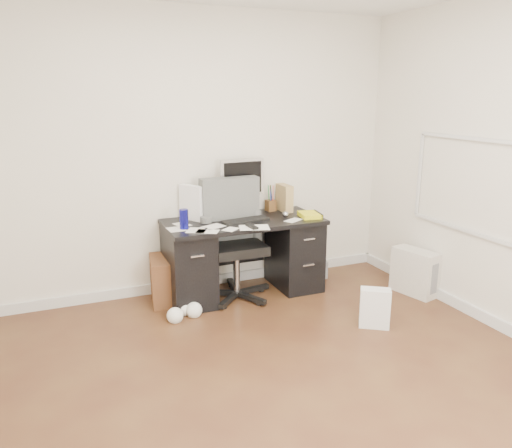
{
  "coord_description": "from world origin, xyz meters",
  "views": [
    {
      "loc": [
        -1.36,
        -2.66,
        1.93
      ],
      "look_at": [
        0.24,
        1.2,
        0.82
      ],
      "focal_mm": 35.0,
      "sensor_mm": 36.0,
      "label": 1
    }
  ],
  "objects_px": {
    "lcd_monitor": "(242,187)",
    "keyboard": "(245,221)",
    "office_chair": "(236,241)",
    "pc_tower": "(415,272)",
    "wicker_basket": "(174,279)",
    "desk": "(244,255)"
  },
  "relations": [
    {
      "from": "lcd_monitor",
      "to": "keyboard",
      "type": "bearing_deg",
      "value": -108.44
    },
    {
      "from": "keyboard",
      "to": "office_chair",
      "type": "distance_m",
      "value": 0.21
    },
    {
      "from": "keyboard",
      "to": "pc_tower",
      "type": "height_order",
      "value": "keyboard"
    },
    {
      "from": "lcd_monitor",
      "to": "keyboard",
      "type": "height_order",
      "value": "lcd_monitor"
    },
    {
      "from": "wicker_basket",
      "to": "pc_tower",
      "type": "bearing_deg",
      "value": -18.22
    },
    {
      "from": "keyboard",
      "to": "wicker_basket",
      "type": "height_order",
      "value": "keyboard"
    },
    {
      "from": "desk",
      "to": "pc_tower",
      "type": "xyz_separation_m",
      "value": [
        1.55,
        -0.65,
        -0.18
      ]
    },
    {
      "from": "desk",
      "to": "pc_tower",
      "type": "distance_m",
      "value": 1.69
    },
    {
      "from": "keyboard",
      "to": "desk",
      "type": "bearing_deg",
      "value": 73.8
    },
    {
      "from": "lcd_monitor",
      "to": "office_chair",
      "type": "height_order",
      "value": "lcd_monitor"
    },
    {
      "from": "wicker_basket",
      "to": "desk",
      "type": "bearing_deg",
      "value": -6.95
    },
    {
      "from": "lcd_monitor",
      "to": "wicker_basket",
      "type": "bearing_deg",
      "value": -174.58
    },
    {
      "from": "office_chair",
      "to": "desk",
      "type": "bearing_deg",
      "value": 36.84
    },
    {
      "from": "desk",
      "to": "office_chair",
      "type": "bearing_deg",
      "value": -144.13
    },
    {
      "from": "desk",
      "to": "office_chair",
      "type": "xyz_separation_m",
      "value": [
        -0.1,
        -0.07,
        0.17
      ]
    },
    {
      "from": "lcd_monitor",
      "to": "pc_tower",
      "type": "height_order",
      "value": "lcd_monitor"
    },
    {
      "from": "desk",
      "to": "pc_tower",
      "type": "height_order",
      "value": "desk"
    },
    {
      "from": "keyboard",
      "to": "pc_tower",
      "type": "bearing_deg",
      "value": -29.55
    },
    {
      "from": "desk",
      "to": "keyboard",
      "type": "xyz_separation_m",
      "value": [
        -0.01,
        -0.08,
        0.36
      ]
    },
    {
      "from": "lcd_monitor",
      "to": "keyboard",
      "type": "relative_size",
      "value": 1.26
    },
    {
      "from": "pc_tower",
      "to": "lcd_monitor",
      "type": "bearing_deg",
      "value": 136.3
    },
    {
      "from": "desk",
      "to": "wicker_basket",
      "type": "distance_m",
      "value": 0.7
    }
  ]
}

